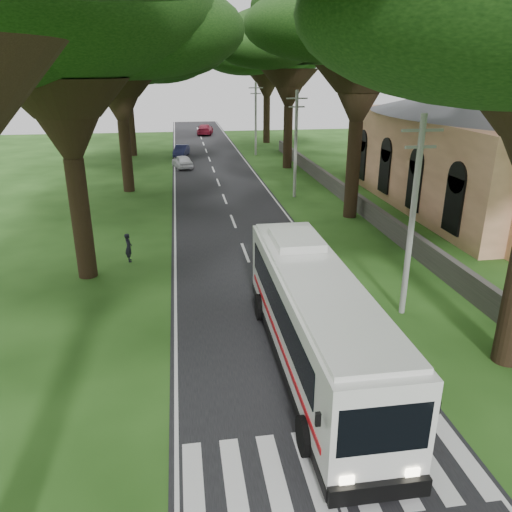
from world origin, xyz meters
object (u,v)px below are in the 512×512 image
Objects in this scene: pole_far at (256,118)px; coach_bus at (314,318)px; church at (481,137)px; pole_near at (413,216)px; pole_mid at (296,143)px; pedestrian at (129,247)px; distant_car_a at (182,161)px; distant_car_b at (181,151)px; distant_car_c at (205,129)px.

pole_far is 0.68× the size of coach_bus.
pole_near is at bearing -128.50° from church.
pole_mid is 0.68× the size of coach_bus.
pole_far is (0.00, 20.00, 0.00)m from pole_mid.
church reaches higher than coach_bus.
pole_mid is 20.00m from pole_far.
pedestrian is at bearing -161.93° from church.
coach_bus is at bearing -132.14° from church.
pole_mid is 16.12m from distant_car_a.
coach_bus is at bearing -73.60° from distant_car_b.
pole_far is at bearing 116.82° from church.
church is at bearing -82.97° from pedestrian.
distant_car_c is at bearing 90.18° from distant_car_b.
pole_near and pole_mid have the same top height.
church is at bearing 119.43° from distant_car_c.
pole_mid and pole_far have the same top height.
pole_mid is at bearing 160.19° from church.
pole_far reaches higher than distant_car_a.
pedestrian is (-24.02, -7.84, -4.15)m from church.
pole_mid is 23.89m from coach_bus.
church is 13.16m from pole_mid.
distant_car_c is at bearing 111.15° from church.
pole_near is 1.00× the size of pole_far.
pole_far is at bearing 84.01° from coach_bus.
coach_bus is 2.24× the size of distant_car_c.
pedestrian is at bearing 90.65° from distant_car_c.
distant_car_a is at bearing -141.55° from pole_far.
distant_car_a is at bearing 104.34° from pole_near.
pole_far is 34.50m from pedestrian.
distant_car_a is at bearing 122.68° from pole_mid.
church is 3.00× the size of pole_far.
distant_car_b is at bearing 87.01° from distant_car_c.
pole_mid is 2.07× the size of distant_car_a.
coach_bus is at bearing 98.28° from distant_car_c.
pole_near is at bearing 92.07° from distant_car_a.
church reaches higher than pedestrian.
pole_near is 2.07× the size of distant_car_a.
pole_mid is at bearing 78.80° from coach_bus.
distant_car_b is 33.02m from pedestrian.
distant_car_b is (-3.80, 43.89, -1.21)m from coach_bus.
distant_car_c is (-4.70, 19.65, -3.39)m from pole_far.
pole_near is at bearing -90.00° from pole_far.
pole_near reaches higher than distant_car_a.
church is 2.05× the size of coach_bus.
pole_far reaches higher than coach_bus.
pole_far is at bearing 7.56° from distant_car_b.
pole_near is 2.14× the size of distant_car_b.
church is at bearing -38.74° from distant_car_b.
distant_car_c is (-17.06, 44.11, -4.12)m from church.
church is 6.42× the size of distant_car_b.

